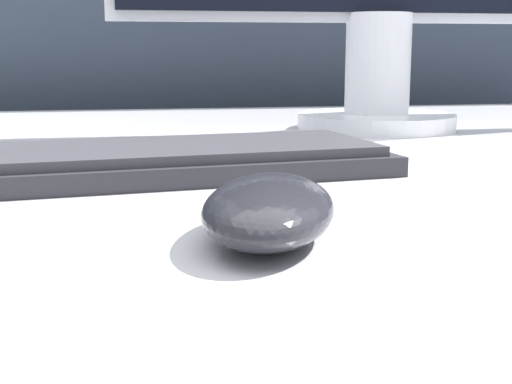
{
  "coord_description": "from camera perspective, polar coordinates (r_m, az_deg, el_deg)",
  "views": [
    {
      "loc": [
        -0.07,
        -0.65,
        0.85
      ],
      "look_at": [
        0.01,
        -0.25,
        0.77
      ],
      "focal_mm": 50.0,
      "sensor_mm": 36.0,
      "label": 1
    }
  ],
  "objects": [
    {
      "name": "keyboard",
      "position": [
        0.58,
        -9.36,
        2.43
      ],
      "size": [
        0.42,
        0.2,
        0.02
      ],
      "rotation": [
        0.0,
        0.0,
        0.13
      ],
      "color": "#28282D",
      "rests_on": "desk"
    },
    {
      "name": "partition_panel",
      "position": [
        1.39,
        -7.43,
        4.27
      ],
      "size": [
        5.0,
        0.03,
        1.36
      ],
      "color": "#333D4C",
      "rests_on": "ground_plane"
    },
    {
      "name": "computer_mouse_near",
      "position": [
        0.38,
        1.03,
        -1.37
      ],
      "size": [
        0.1,
        0.14,
        0.03
      ],
      "rotation": [
        0.0,
        0.0,
        -0.29
      ],
      "color": "#232328",
      "rests_on": "desk"
    }
  ]
}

